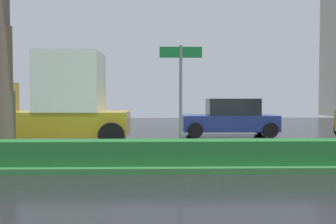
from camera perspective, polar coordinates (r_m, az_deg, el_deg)
name	(u,v)px	position (r m, az deg, el deg)	size (l,w,h in m)	color
ground_plane	(183,157)	(12.35, 2.20, -6.50)	(90.00, 42.00, 0.10)	black
median_strip	(185,158)	(11.34, 2.52, -6.65)	(85.50, 4.00, 0.15)	#2D6B33
median_hedge	(189,152)	(9.91, 3.08, -5.77)	(76.50, 0.70, 0.60)	#1E6028
street_name_sign	(181,87)	(10.30, 1.84, 3.63)	(1.10, 0.08, 3.00)	slate
box_truck_lead	(45,104)	(15.57, -17.26, 1.13)	(6.40, 2.64, 3.46)	#B28C1E
car_in_traffic_leading	(230,118)	(18.47, 8.91, -0.85)	(4.30, 2.02, 1.72)	navy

